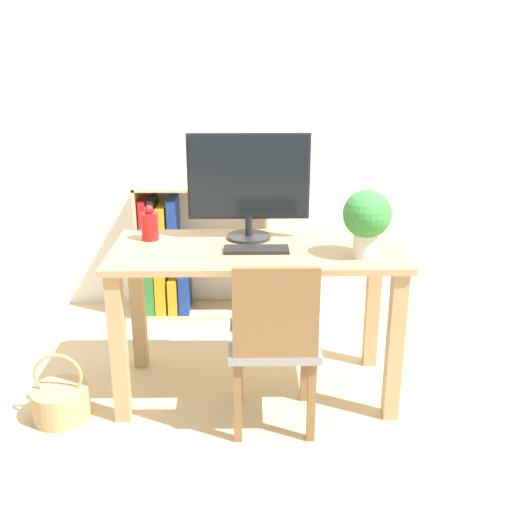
# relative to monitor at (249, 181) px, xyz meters

# --- Properties ---
(ground_plane) EXTENTS (10.00, 10.00, 0.00)m
(ground_plane) POSITION_rel_monitor_xyz_m (0.03, -0.15, -1.06)
(ground_plane) COLOR #CCB284
(wall_back) EXTENTS (8.00, 0.05, 2.60)m
(wall_back) POSITION_rel_monitor_xyz_m (0.03, 0.99, 0.24)
(wall_back) COLOR silver
(wall_back) RESTS_ON ground_plane
(desk) EXTENTS (1.37, 0.62, 0.77)m
(desk) POSITION_rel_monitor_xyz_m (0.03, -0.15, -0.44)
(desk) COLOR tan
(desk) RESTS_ON ground_plane
(monitor) EXTENTS (0.59, 0.22, 0.52)m
(monitor) POSITION_rel_monitor_xyz_m (0.00, 0.00, 0.00)
(monitor) COLOR #232326
(monitor) RESTS_ON desk
(keyboard) EXTENTS (0.30, 0.11, 0.02)m
(keyboard) POSITION_rel_monitor_xyz_m (0.04, -0.21, -0.28)
(keyboard) COLOR black
(keyboard) RESTS_ON desk
(vase) EXTENTS (0.08, 0.08, 0.17)m
(vase) POSITION_rel_monitor_xyz_m (-0.49, -0.02, -0.21)
(vase) COLOR red
(vase) RESTS_ON desk
(potted_plant) EXTENTS (0.22, 0.22, 0.31)m
(potted_plant) POSITION_rel_monitor_xyz_m (0.53, -0.29, -0.10)
(potted_plant) COLOR silver
(potted_plant) RESTS_ON desk
(chair) EXTENTS (0.40, 0.40, 0.83)m
(chair) POSITION_rel_monitor_xyz_m (0.11, -0.48, -0.60)
(chair) COLOR gray
(chair) RESTS_ON ground_plane
(bookshelf) EXTENTS (0.83, 0.28, 0.86)m
(bookshelf) POSITION_rel_monitor_xyz_m (-0.45, 0.81, -0.66)
(bookshelf) COLOR #D8BC8C
(bookshelf) RESTS_ON ground_plane
(basket) EXTENTS (0.27, 0.27, 0.34)m
(basket) POSITION_rel_monitor_xyz_m (-0.89, -0.39, -0.97)
(basket) COLOR tan
(basket) RESTS_ON ground_plane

